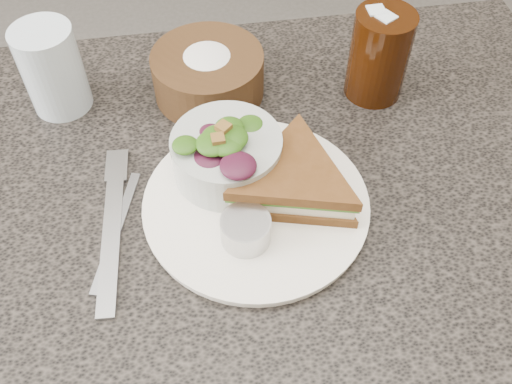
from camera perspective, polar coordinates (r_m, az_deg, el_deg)
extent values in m
cube|color=black|center=(1.02, -1.40, -13.58)|extent=(1.00, 0.70, 0.75)
cylinder|color=white|center=(0.69, 0.00, -1.25)|extent=(0.27, 0.27, 0.01)
cylinder|color=#A9AAAA|center=(0.64, -1.03, -3.82)|extent=(0.07, 0.07, 0.03)
cone|color=orange|center=(0.71, 2.03, 3.28)|extent=(0.07, 0.07, 0.02)
cube|color=#9E9FA3|center=(0.68, -14.24, -4.20)|extent=(0.03, 0.21, 0.01)
cube|color=#92949C|center=(0.69, -13.75, -3.72)|extent=(0.06, 0.17, 0.00)
cylinder|color=silver|center=(0.82, -19.69, 11.49)|extent=(0.08, 0.08, 0.12)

